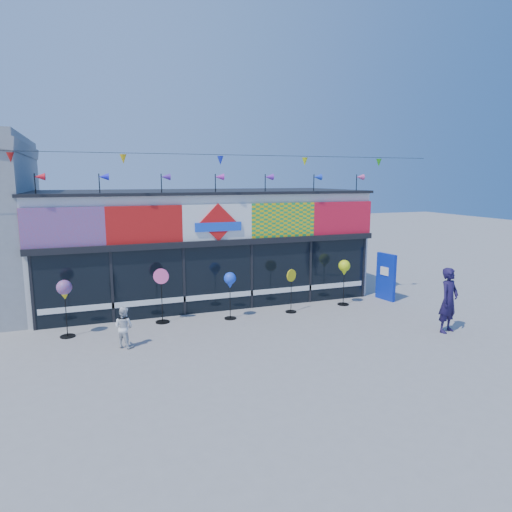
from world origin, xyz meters
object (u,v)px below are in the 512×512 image
spinner_1 (162,294)px  child (124,327)px  adult_man (449,300)px  blue_sign (386,277)px  spinner_2 (230,282)px  spinner_4 (344,269)px  spinner_3 (291,290)px  spinner_0 (64,292)px

spinner_1 → child: size_ratio=1.55×
adult_man → blue_sign: bearing=64.0°
spinner_2 → spinner_4: (4.36, 0.19, 0.08)m
spinner_3 → adult_man: 4.97m
blue_sign → child: (-9.69, -1.72, -0.32)m
blue_sign → spinner_4: 1.92m
spinner_2 → spinner_4: 4.37m
child → blue_sign: bearing=-128.7°
adult_man → child: size_ratio=1.72×
spinner_1 → spinner_4: bearing=-1.6°
spinner_2 → adult_man: adult_man is taller
spinner_0 → spinner_2: size_ratio=1.09×
spinner_0 → spinner_3: spinner_0 is taller
spinner_4 → adult_man: size_ratio=0.85×
spinner_1 → spinner_3: (4.33, -0.37, -0.13)m
spinner_0 → adult_man: bearing=-17.9°
spinner_1 → spinner_2: (2.15, -0.37, 0.32)m
spinner_2 → spinner_4: spinner_4 is taller
spinner_0 → adult_man: adult_man is taller
spinner_1 → blue_sign: bearing=-0.6°
blue_sign → spinner_0: size_ratio=1.05×
spinner_3 → spinner_2: bearing=179.8°
spinner_0 → child: size_ratio=1.50×
child → spinner_0: bearing=-2.2°
blue_sign → spinner_2: bearing=172.7°
spinner_2 → spinner_4: bearing=2.5°
child → spinner_4: bearing=-127.0°
spinner_4 → child: size_ratio=1.47×
spinner_0 → spinner_1: size_ratio=0.96×
spinner_1 → spinner_3: size_ratio=1.17×
blue_sign → spinner_0: blue_sign is taller
spinner_0 → spinner_1: (2.81, 0.40, -0.43)m
blue_sign → spinner_3: bearing=174.2°
spinner_4 → adult_man: (1.37, -3.67, -0.35)m
spinner_2 → spinner_3: (2.18, -0.01, -0.45)m
spinner_0 → spinner_4: 9.32m
spinner_2 → spinner_4: size_ratio=0.94×
blue_sign → spinner_1: 8.38m
blue_sign → adult_man: 3.79m
spinner_4 → child: (-7.82, -1.64, -0.76)m
spinner_1 → spinner_2: spinner_1 is taller
spinner_1 → spinner_0: bearing=-171.9°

